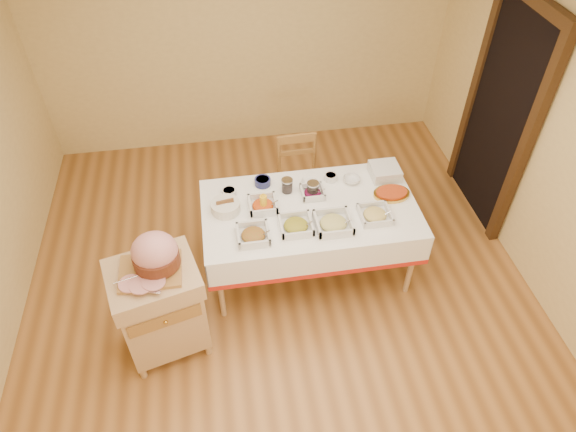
% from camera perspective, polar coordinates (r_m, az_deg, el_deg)
% --- Properties ---
extents(room_shell, '(5.00, 5.00, 5.00)m').
position_cam_1_polar(room_shell, '(3.71, -0.96, 3.50)').
color(room_shell, '#9C6530').
rests_on(room_shell, ground).
extents(doorway, '(0.09, 1.10, 2.20)m').
position_cam_1_polar(doorway, '(5.22, 22.57, 10.45)').
color(doorway, black).
rests_on(doorway, ground).
extents(dining_table, '(1.82, 1.02, 0.76)m').
position_cam_1_polar(dining_table, '(4.44, 2.40, -0.58)').
color(dining_table, tan).
rests_on(dining_table, ground).
extents(butcher_cart, '(0.75, 0.67, 0.90)m').
position_cam_1_polar(butcher_cart, '(4.07, -14.02, -9.63)').
color(butcher_cart, tan).
rests_on(butcher_cart, ground).
extents(dining_chair, '(0.42, 0.40, 0.92)m').
position_cam_1_polar(dining_chair, '(5.06, 1.23, 3.99)').
color(dining_chair, olive).
rests_on(dining_chair, ground).
extents(ham_on_board, '(0.46, 0.44, 0.31)m').
position_cam_1_polar(ham_on_board, '(3.70, -14.63, -4.26)').
color(ham_on_board, olive).
rests_on(ham_on_board, butcher_cart).
extents(serving_dish_a, '(0.26, 0.25, 0.11)m').
position_cam_1_polar(serving_dish_a, '(4.06, -3.88, -2.10)').
color(serving_dish_a, silver).
rests_on(serving_dish_a, dining_table).
extents(serving_dish_b, '(0.26, 0.26, 0.11)m').
position_cam_1_polar(serving_dish_b, '(4.13, 0.89, -1.03)').
color(serving_dish_b, silver).
rests_on(serving_dish_b, dining_table).
extents(serving_dish_c, '(0.29, 0.29, 0.12)m').
position_cam_1_polar(serving_dish_c, '(4.15, 5.07, -0.78)').
color(serving_dish_c, silver).
rests_on(serving_dish_c, dining_table).
extents(serving_dish_d, '(0.25, 0.25, 0.10)m').
position_cam_1_polar(serving_dish_d, '(4.28, 9.64, 0.17)').
color(serving_dish_d, silver).
rests_on(serving_dish_d, dining_table).
extents(serving_dish_e, '(0.25, 0.23, 0.11)m').
position_cam_1_polar(serving_dish_e, '(4.31, -2.82, 1.24)').
color(serving_dish_e, silver).
rests_on(serving_dish_e, dining_table).
extents(serving_dish_f, '(0.21, 0.20, 0.09)m').
position_cam_1_polar(serving_dish_f, '(4.43, 2.75, 2.63)').
color(serving_dish_f, silver).
rests_on(serving_dish_f, dining_table).
extents(small_bowl_left, '(0.13, 0.13, 0.06)m').
position_cam_1_polar(small_bowl_left, '(4.46, -6.56, 2.65)').
color(small_bowl_left, silver).
rests_on(small_bowl_left, dining_table).
extents(small_bowl_mid, '(0.14, 0.14, 0.06)m').
position_cam_1_polar(small_bowl_mid, '(4.54, -2.84, 3.87)').
color(small_bowl_mid, navy).
rests_on(small_bowl_mid, dining_table).
extents(small_bowl_right, '(0.12, 0.12, 0.06)m').
position_cam_1_polar(small_bowl_right, '(4.60, 4.76, 4.34)').
color(small_bowl_right, silver).
rests_on(small_bowl_right, dining_table).
extents(bowl_white_imported, '(0.18, 0.18, 0.04)m').
position_cam_1_polar(bowl_white_imported, '(4.54, 2.39, 3.58)').
color(bowl_white_imported, silver).
rests_on(bowl_white_imported, dining_table).
extents(bowl_small_imported, '(0.20, 0.20, 0.05)m').
position_cam_1_polar(bowl_small_imported, '(4.61, 7.08, 4.03)').
color(bowl_small_imported, silver).
rests_on(bowl_small_imported, dining_table).
extents(preserve_jar_left, '(0.10, 0.10, 0.13)m').
position_cam_1_polar(preserve_jar_left, '(4.45, -0.10, 3.34)').
color(preserve_jar_left, silver).
rests_on(preserve_jar_left, dining_table).
extents(preserve_jar_right, '(0.11, 0.11, 0.13)m').
position_cam_1_polar(preserve_jar_right, '(4.41, 2.77, 2.94)').
color(preserve_jar_right, silver).
rests_on(preserve_jar_right, dining_table).
extents(mustard_bottle, '(0.06, 0.06, 0.19)m').
position_cam_1_polar(mustard_bottle, '(4.26, -2.75, 1.54)').
color(mustard_bottle, gold).
rests_on(mustard_bottle, dining_table).
extents(bread_basket, '(0.25, 0.25, 0.11)m').
position_cam_1_polar(bread_basket, '(4.30, -6.95, 1.04)').
color(bread_basket, silver).
rests_on(bread_basket, dining_table).
extents(plate_stack, '(0.25, 0.25, 0.11)m').
position_cam_1_polar(plate_stack, '(4.70, 10.70, 4.90)').
color(plate_stack, silver).
rests_on(plate_stack, dining_table).
extents(brass_platter, '(0.32, 0.23, 0.04)m').
position_cam_1_polar(brass_platter, '(4.53, 11.43, 2.49)').
color(brass_platter, gold).
rests_on(brass_platter, dining_table).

